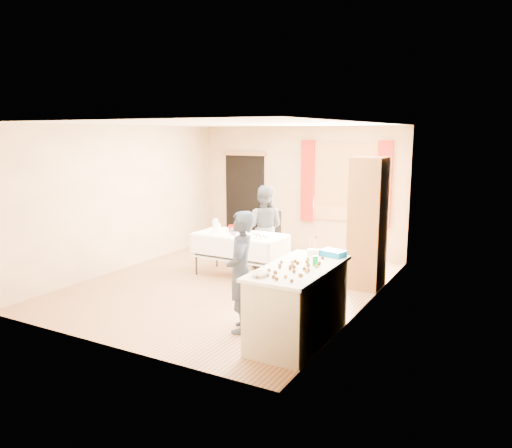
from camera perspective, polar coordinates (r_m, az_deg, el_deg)
The scene contains 29 objects.
floor at distance 8.30m, azimuth -2.95°, elevation -6.95°, with size 4.50×5.50×0.02m, color #9E7047.
ceiling at distance 7.93m, azimuth -3.13°, elevation 11.44°, with size 4.50×5.50×0.02m, color white.
wall_back at distance 10.44m, azimuth 4.99°, elevation 3.94°, with size 4.50×0.02×2.60m, color tan.
wall_front at distance 5.89m, azimuth -17.34°, elevation -1.46°, with size 4.50×0.02×2.60m, color tan.
wall_left at distance 9.39m, azimuth -14.85°, elevation 2.92°, with size 0.02×5.50×2.60m, color tan.
wall_right at distance 7.10m, azimuth 12.67°, elevation 0.71°, with size 0.02×5.50×2.60m, color tan.
window_frame at distance 10.02m, azimuth 10.17°, elevation 4.70°, with size 1.32×0.06×1.52m, color olive.
window_pane at distance 10.01m, azimuth 10.14°, elevation 4.70°, with size 1.20×0.02×1.40m, color white.
curtain_left at distance 10.25m, azimuth 5.93°, elevation 4.93°, with size 0.28×0.06×1.65m, color maroon.
curtain_right at distance 9.75m, azimuth 14.42°, elevation 4.39°, with size 0.28×0.06×1.65m, color maroon.
doorway at distance 11.04m, azimuth -1.29°, elevation 2.75°, with size 0.95×0.04×2.00m, color black.
door_lintel at distance 10.92m, azimuth -1.39°, elevation 8.05°, with size 1.05×0.06×0.08m, color olive.
cabinet at distance 8.12m, azimuth 12.67°, elevation 0.09°, with size 0.50×0.60×2.09m, color brown.
counter at distance 6.05m, azimuth 4.87°, elevation -9.02°, with size 0.76×1.60×0.91m.
party_table at distance 8.66m, azimuth -1.83°, elevation -3.09°, with size 1.58×0.82×0.75m.
chair at distance 9.64m, azimuth 1.65°, elevation -2.64°, with size 0.53×0.53×0.98m.
girl at distance 6.22m, azimuth -1.75°, elevation -5.48°, with size 0.56×0.66×1.52m, color #1E2639.
woman at distance 9.09m, azimuth 0.89°, elevation -0.38°, with size 0.86×0.73×1.53m, color black.
soda_can at distance 5.94m, azimuth 6.79°, elevation -4.21°, with size 0.07×0.07×0.12m, color #01942C.
mixing_bowl at distance 5.49m, azimuth 0.39°, elevation -5.76°, with size 0.26×0.26×0.05m, color white.
foam_block at distance 6.45m, azimuth 6.55°, elevation -3.24°, with size 0.15×0.10×0.08m, color white.
blue_basket at distance 6.43m, azimuth 8.79°, elevation -3.32°, with size 0.30×0.20×0.08m, color #0871BD.
pitcher at distance 8.71m, azimuth -4.66°, elevation -0.26°, with size 0.11×0.11×0.22m, color silver.
cup_red at distance 8.71m, azimuth -2.66°, elevation -0.54°, with size 0.20×0.20×0.13m, color #B21203.
cup_rainbow at distance 8.46m, azimuth -2.55°, elevation -0.91°, with size 0.13×0.13×0.11m, color red.
small_bowl at distance 8.52m, azimuth 0.06°, elevation -1.03°, with size 0.21×0.21×0.05m, color white.
pastry_tray at distance 8.22m, azimuth 0.72°, elevation -1.57°, with size 0.28×0.20×0.02m, color white.
bottle at distance 9.01m, azimuth -4.43°, elevation -0.08°, with size 0.09×0.09×0.16m, color white.
cake_balls at distance 5.76m, azimuth 4.36°, elevation -5.06°, with size 0.48×1.13×0.04m.
Camera 1 is at (4.19, -6.73, 2.46)m, focal length 35.00 mm.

